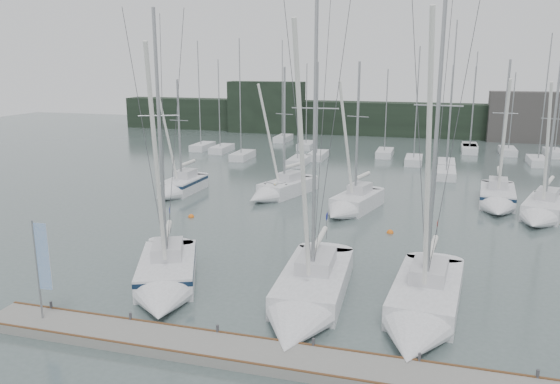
{
  "coord_description": "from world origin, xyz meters",
  "views": [
    {
      "loc": [
        6.04,
        -22.84,
        11.16
      ],
      "look_at": [
        -1.95,
        5.0,
        4.18
      ],
      "focal_mm": 35.0,
      "sensor_mm": 36.0,
      "label": 1
    }
  ],
  "objects_px": {
    "sailboat_mid_a": "(177,188)",
    "sailboat_mid_e": "(542,213)",
    "sailboat_mid_b": "(277,191)",
    "buoy_c": "(191,217)",
    "dock_banner": "(41,262)",
    "sailboat_near_left": "(165,281)",
    "sailboat_mid_d": "(497,200)",
    "buoy_b": "(390,233)",
    "sailboat_mid_c": "(350,205)",
    "sailboat_near_center": "(306,301)",
    "sailboat_near_right": "(421,311)"
  },
  "relations": [
    {
      "from": "buoy_c",
      "to": "sailboat_mid_d",
      "type": "bearing_deg",
      "value": 22.5
    },
    {
      "from": "sailboat_mid_e",
      "to": "buoy_c",
      "type": "height_order",
      "value": "sailboat_mid_e"
    },
    {
      "from": "sailboat_near_left",
      "to": "buoy_c",
      "type": "bearing_deg",
      "value": 86.51
    },
    {
      "from": "buoy_b",
      "to": "buoy_c",
      "type": "bearing_deg",
      "value": -179.26
    },
    {
      "from": "sailboat_mid_e",
      "to": "sailboat_near_left",
      "type": "bearing_deg",
      "value": -119.4
    },
    {
      "from": "sailboat_near_right",
      "to": "sailboat_mid_e",
      "type": "xyz_separation_m",
      "value": [
        7.77,
        18.69,
        0.02
      ]
    },
    {
      "from": "sailboat_mid_a",
      "to": "sailboat_mid_d",
      "type": "distance_m",
      "value": 26.1
    },
    {
      "from": "sailboat_near_right",
      "to": "sailboat_mid_b",
      "type": "relative_size",
      "value": 1.38
    },
    {
      "from": "sailboat_near_center",
      "to": "sailboat_mid_a",
      "type": "relative_size",
      "value": 1.48
    },
    {
      "from": "sailboat_mid_d",
      "to": "sailboat_mid_e",
      "type": "height_order",
      "value": "sailboat_mid_d"
    },
    {
      "from": "sailboat_mid_c",
      "to": "dock_banner",
      "type": "height_order",
      "value": "sailboat_mid_c"
    },
    {
      "from": "sailboat_mid_b",
      "to": "sailboat_mid_c",
      "type": "relative_size",
      "value": 0.96
    },
    {
      "from": "sailboat_near_left",
      "to": "sailboat_mid_c",
      "type": "bearing_deg",
      "value": 45.73
    },
    {
      "from": "sailboat_near_center",
      "to": "sailboat_mid_b",
      "type": "bearing_deg",
      "value": 107.29
    },
    {
      "from": "sailboat_mid_d",
      "to": "buoy_b",
      "type": "bearing_deg",
      "value": -125.59
    },
    {
      "from": "sailboat_mid_d",
      "to": "sailboat_mid_e",
      "type": "relative_size",
      "value": 1.01
    },
    {
      "from": "sailboat_near_center",
      "to": "sailboat_mid_e",
      "type": "xyz_separation_m",
      "value": [
        12.85,
        19.02,
        0.04
      ]
    },
    {
      "from": "sailboat_near_center",
      "to": "sailboat_mid_e",
      "type": "relative_size",
      "value": 1.29
    },
    {
      "from": "sailboat_mid_d",
      "to": "buoy_b",
      "type": "height_order",
      "value": "sailboat_mid_d"
    },
    {
      "from": "sailboat_mid_b",
      "to": "dock_banner",
      "type": "relative_size",
      "value": 2.62
    },
    {
      "from": "sailboat_mid_b",
      "to": "buoy_c",
      "type": "distance_m",
      "value": 8.62
    },
    {
      "from": "buoy_b",
      "to": "sailboat_near_right",
      "type": "bearing_deg",
      "value": -79.32
    },
    {
      "from": "sailboat_near_left",
      "to": "sailboat_near_center",
      "type": "height_order",
      "value": "sailboat_near_center"
    },
    {
      "from": "sailboat_near_left",
      "to": "sailboat_mid_a",
      "type": "height_order",
      "value": "sailboat_near_left"
    },
    {
      "from": "sailboat_near_right",
      "to": "dock_banner",
      "type": "distance_m",
      "value": 16.32
    },
    {
      "from": "sailboat_near_left",
      "to": "sailboat_mid_d",
      "type": "relative_size",
      "value": 1.2
    },
    {
      "from": "sailboat_near_center",
      "to": "sailboat_near_left",
      "type": "bearing_deg",
      "value": 175.5
    },
    {
      "from": "sailboat_mid_e",
      "to": "dock_banner",
      "type": "distance_m",
      "value": 33.09
    },
    {
      "from": "sailboat_near_right",
      "to": "sailboat_near_center",
      "type": "bearing_deg",
      "value": -171.24
    },
    {
      "from": "sailboat_mid_a",
      "to": "sailboat_mid_c",
      "type": "distance_m",
      "value": 15.2
    },
    {
      "from": "sailboat_near_right",
      "to": "sailboat_mid_a",
      "type": "relative_size",
      "value": 1.51
    },
    {
      "from": "sailboat_mid_b",
      "to": "buoy_b",
      "type": "xyz_separation_m",
      "value": [
        9.99,
        -7.22,
        -0.55
      ]
    },
    {
      "from": "sailboat_mid_d",
      "to": "buoy_c",
      "type": "distance_m",
      "value": 23.63
    },
    {
      "from": "sailboat_mid_d",
      "to": "sailboat_mid_e",
      "type": "xyz_separation_m",
      "value": [
        2.71,
        -2.84,
        -0.02
      ]
    },
    {
      "from": "sailboat_mid_b",
      "to": "buoy_c",
      "type": "bearing_deg",
      "value": -100.8
    },
    {
      "from": "sailboat_mid_b",
      "to": "dock_banner",
      "type": "bearing_deg",
      "value": -77.19
    },
    {
      "from": "sailboat_near_left",
      "to": "sailboat_mid_b",
      "type": "height_order",
      "value": "sailboat_near_left"
    },
    {
      "from": "dock_banner",
      "to": "sailboat_near_left",
      "type": "bearing_deg",
      "value": 52.08
    },
    {
      "from": "sailboat_mid_b",
      "to": "sailboat_mid_d",
      "type": "height_order",
      "value": "sailboat_mid_d"
    },
    {
      "from": "sailboat_mid_a",
      "to": "sailboat_mid_e",
      "type": "xyz_separation_m",
      "value": [
        28.63,
        0.23,
        -0.01
      ]
    },
    {
      "from": "sailboat_near_left",
      "to": "sailboat_mid_e",
      "type": "xyz_separation_m",
      "value": [
        20.04,
        18.78,
        -0.01
      ]
    },
    {
      "from": "sailboat_mid_a",
      "to": "buoy_b",
      "type": "height_order",
      "value": "sailboat_mid_a"
    },
    {
      "from": "sailboat_near_right",
      "to": "dock_banner",
      "type": "bearing_deg",
      "value": -157.66
    },
    {
      "from": "sailboat_near_center",
      "to": "sailboat_near_right",
      "type": "xyz_separation_m",
      "value": [
        5.08,
        0.33,
        0.02
      ]
    },
    {
      "from": "sailboat_near_left",
      "to": "sailboat_mid_c",
      "type": "xyz_separation_m",
      "value": [
        6.52,
        16.88,
        0.0
      ]
    },
    {
      "from": "sailboat_near_right",
      "to": "buoy_c",
      "type": "xyz_separation_m",
      "value": [
        -16.76,
        12.5,
        -0.55
      ]
    },
    {
      "from": "sailboat_mid_d",
      "to": "sailboat_mid_e",
      "type": "bearing_deg",
      "value": -41.83
    },
    {
      "from": "sailboat_mid_e",
      "to": "sailboat_mid_c",
      "type": "bearing_deg",
      "value": -154.57
    },
    {
      "from": "sailboat_mid_d",
      "to": "dock_banner",
      "type": "distance_m",
      "value": 33.44
    },
    {
      "from": "sailboat_mid_e",
      "to": "buoy_c",
      "type": "distance_m",
      "value": 25.31
    }
  ]
}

